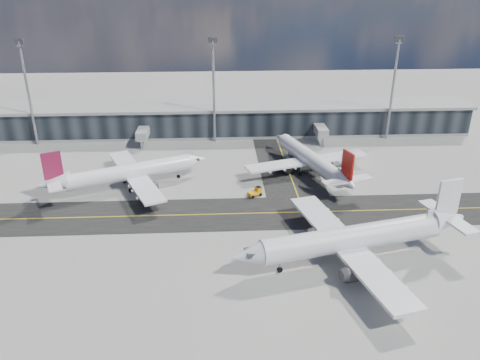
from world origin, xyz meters
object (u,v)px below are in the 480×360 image
(airliner_near, at_px, (356,238))
(airliner_redtail, at_px, (311,160))
(service_van, at_px, (294,159))
(airliner_af, at_px, (128,173))
(baggage_tug, at_px, (256,192))

(airliner_near, bearing_deg, airliner_redtail, -12.85)
(service_van, bearing_deg, airliner_near, -113.73)
(airliner_af, distance_m, service_van, 41.95)
(airliner_redtail, height_order, airliner_near, airliner_near)
(baggage_tug, relative_size, service_van, 0.60)
(service_van, bearing_deg, airliner_redtail, -98.46)
(airliner_redtail, height_order, baggage_tug, airliner_redtail)
(baggage_tug, height_order, service_van, baggage_tug)
(airliner_redtail, relative_size, baggage_tug, 10.57)
(airliner_redtail, relative_size, service_van, 6.29)
(airliner_af, bearing_deg, airliner_redtail, 73.82)
(airliner_af, relative_size, service_van, 6.18)
(airliner_near, bearing_deg, service_van, -9.54)
(baggage_tug, bearing_deg, airliner_af, -132.08)
(airliner_near, height_order, service_van, airliner_near)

